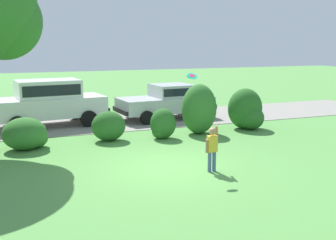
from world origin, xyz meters
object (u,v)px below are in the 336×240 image
(parked_sedan, at_px, (167,100))
(frisbee, at_px, (192,76))
(child_thrower, at_px, (212,146))
(parked_suv, at_px, (49,100))

(parked_sedan, xyz_separation_m, frisbee, (-2.15, -7.38, 1.70))
(child_thrower, bearing_deg, parked_sedan, 77.43)
(parked_sedan, relative_size, parked_suv, 0.93)
(parked_sedan, bearing_deg, frisbee, -106.27)
(child_thrower, bearing_deg, parked_suv, 113.11)
(parked_suv, relative_size, child_thrower, 3.78)
(parked_sedan, xyz_separation_m, child_thrower, (-1.75, -7.83, -0.13))
(parked_suv, bearing_deg, child_thrower, -66.89)
(parked_suv, relative_size, frisbee, 17.12)
(child_thrower, bearing_deg, frisbee, 132.36)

